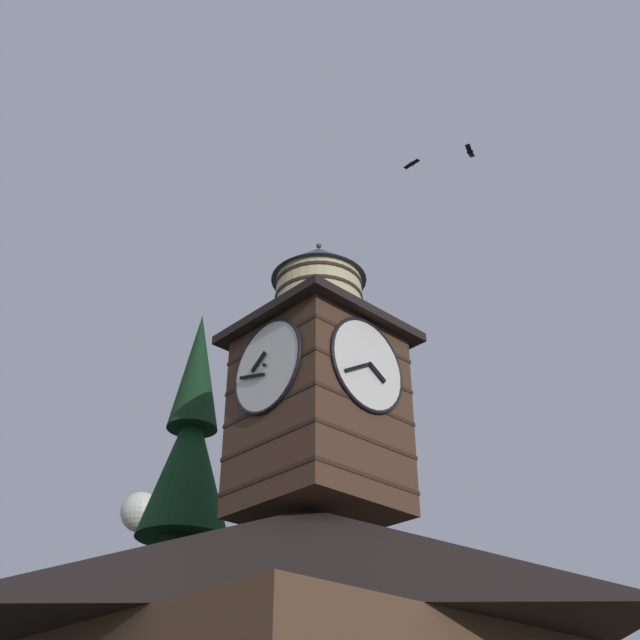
% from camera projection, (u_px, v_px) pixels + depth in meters
% --- Properties ---
extents(clock_tower, '(4.19, 4.19, 8.30)m').
position_uv_depth(clock_tower, '(319.00, 385.00, 20.53)').
color(clock_tower, '#4C3323').
rests_on(clock_tower, building_main).
extents(pine_tree_behind, '(5.33, 5.33, 16.98)m').
position_uv_depth(pine_tree_behind, '(175.00, 608.00, 22.79)').
color(pine_tree_behind, '#473323').
rests_on(pine_tree_behind, ground_plane).
extents(moon, '(2.38, 2.38, 2.38)m').
position_uv_depth(moon, '(141.00, 512.00, 45.92)').
color(moon, silver).
extents(flying_bird_high, '(0.66, 0.38, 0.14)m').
position_uv_depth(flying_bird_high, '(470.00, 152.00, 25.33)').
color(flying_bird_high, black).
extents(flying_bird_low, '(0.19, 0.56, 0.10)m').
position_uv_depth(flying_bird_low, '(412.00, 164.00, 24.45)').
color(flying_bird_low, black).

